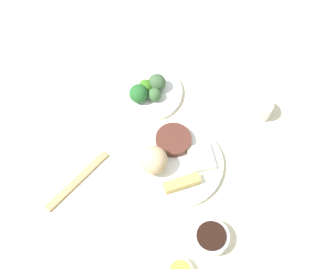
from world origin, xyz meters
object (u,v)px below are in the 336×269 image
at_px(teacup, 260,109).
at_px(chopsticks_pair, 78,180).
at_px(broccoli_plate, 149,93).
at_px(soy_sauce_bowl, 211,238).
at_px(main_plate, 177,164).

height_order(teacup, chopsticks_pair, teacup).
relative_size(broccoli_plate, soy_sauce_bowl, 2.25).
xyz_separation_m(soy_sauce_bowl, teacup, (0.36, 0.20, 0.01)).
relative_size(soy_sauce_bowl, teacup, 1.33).
bearing_deg(soy_sauce_bowl, chopsticks_pair, 117.90).
bearing_deg(teacup, soy_sauce_bowl, -151.37).
bearing_deg(teacup, broccoli_plate, 130.14).
bearing_deg(main_plate, broccoli_plate, 71.57).
relative_size(broccoli_plate, chopsticks_pair, 0.94).
height_order(broccoli_plate, soy_sauce_bowl, soy_sauce_bowl).
height_order(broccoli_plate, teacup, teacup).
distance_m(soy_sauce_bowl, teacup, 0.41).
relative_size(teacup, chopsticks_pair, 0.31).
distance_m(soy_sauce_bowl, chopsticks_pair, 0.39).
height_order(soy_sauce_bowl, teacup, teacup).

